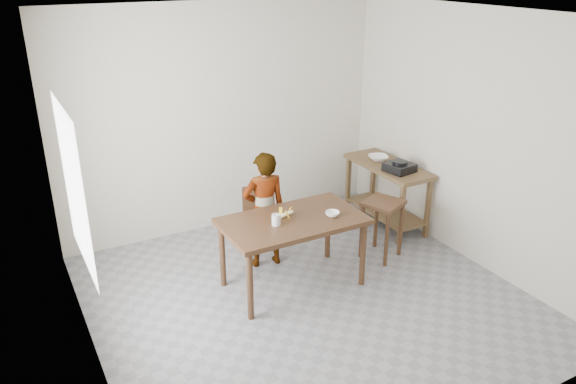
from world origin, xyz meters
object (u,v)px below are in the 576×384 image
dining_table (293,252)px  stool (381,229)px  prep_counter (386,195)px  dining_chair (260,223)px  child (264,210)px

dining_table → stool: size_ratio=2.08×
prep_counter → dining_chair: (-1.72, 0.06, -0.02)m
dining_table → prep_counter: size_ratio=1.17×
child → stool: size_ratio=1.92×
child → dining_chair: bearing=-97.0°
prep_counter → stool: prep_counter is taller
child → dining_chair: (0.06, 0.23, -0.27)m
dining_chair → stool: dining_chair is taller
prep_counter → child: bearing=-174.4°
dining_table → dining_chair: size_ratio=1.85×
dining_table → dining_chair: dining_chair is taller
prep_counter → stool: size_ratio=1.78×
prep_counter → dining_chair: bearing=178.1°
dining_table → prep_counter: bearing=22.1°
child → prep_counter: bearing=-167.1°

